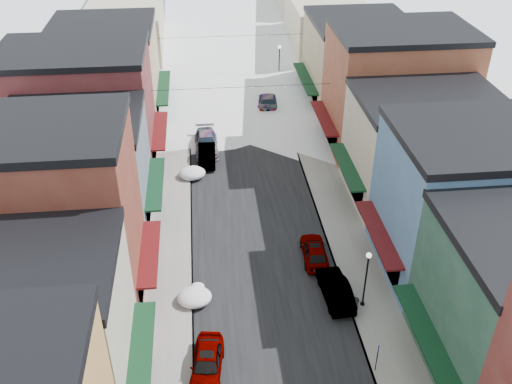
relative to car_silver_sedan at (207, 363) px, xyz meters
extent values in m
cube|color=black|center=(4.25, 46.70, -0.73)|extent=(10.00, 160.00, 0.01)
cube|color=gray|center=(-2.35, 46.70, -0.66)|extent=(3.20, 160.00, 0.15)
cube|color=gray|center=(10.85, 46.70, -0.66)|extent=(3.20, 160.00, 0.15)
cube|color=slate|center=(-0.80, 46.70, -0.66)|extent=(0.10, 160.00, 0.15)
cube|color=slate|center=(9.30, 46.70, -0.66)|extent=(0.10, 160.00, 0.15)
cube|color=#BBB496|center=(-8.95, -0.80, 3.76)|extent=(10.00, 8.00, 9.00)
cube|color=black|center=(-8.95, -0.80, 8.51)|extent=(10.20, 8.20, 0.50)
cube|color=black|center=(-3.35, -0.80, 2.46)|extent=(1.20, 6.80, 0.15)
cube|color=maroon|center=(-9.45, 7.20, 5.26)|extent=(11.00, 8.00, 12.00)
cube|color=black|center=(-9.45, 7.20, 11.51)|extent=(11.20, 8.20, 0.50)
cube|color=#510D0F|center=(-3.35, 7.20, 2.46)|extent=(1.20, 6.80, 0.15)
cube|color=slate|center=(-8.95, 15.70, 3.51)|extent=(10.00, 9.00, 8.50)
cube|color=black|center=(-8.95, 15.70, 8.01)|extent=(10.20, 9.20, 0.50)
cube|color=black|center=(-3.35, 15.70, 2.46)|extent=(1.20, 7.65, 0.15)
cube|color=maroon|center=(-9.95, 24.70, 4.51)|extent=(12.00, 9.00, 10.50)
cube|color=black|center=(-9.95, 24.70, 10.01)|extent=(12.20, 9.20, 0.50)
cube|color=#510D0F|center=(-3.35, 24.70, 2.46)|extent=(1.20, 7.65, 0.15)
cube|color=tan|center=(-8.95, 34.70, 4.01)|extent=(10.00, 11.00, 9.50)
cube|color=black|center=(-8.95, 34.70, 9.01)|extent=(10.20, 11.20, 0.50)
cube|color=black|center=(-3.35, 34.70, 2.46)|extent=(1.20, 9.35, 0.15)
cube|color=black|center=(11.85, -1.30, 2.46)|extent=(1.20, 7.65, 0.15)
cube|color=#426A96|center=(17.45, 7.70, 4.26)|extent=(10.00, 9.00, 10.00)
cube|color=black|center=(17.45, 7.70, 9.51)|extent=(10.20, 9.20, 0.50)
cube|color=#510D0F|center=(11.85, 7.70, 2.46)|extent=(1.20, 7.65, 0.15)
cube|color=#BCB297|center=(17.95, 16.70, 3.51)|extent=(11.00, 9.00, 8.50)
cube|color=black|center=(17.95, 16.70, 8.01)|extent=(11.20, 9.20, 0.50)
cube|color=black|center=(11.85, 16.70, 2.46)|extent=(1.20, 7.65, 0.15)
cube|color=brown|center=(18.45, 25.70, 4.76)|extent=(12.00, 9.00, 11.00)
cube|color=black|center=(18.45, 25.70, 10.51)|extent=(12.20, 9.20, 0.50)
cube|color=#510D0F|center=(11.85, 25.70, 2.46)|extent=(1.20, 7.65, 0.15)
cube|color=#9B8965|center=(17.45, 35.70, 3.76)|extent=(10.00, 11.00, 9.00)
cube|color=black|center=(17.45, 35.70, 8.51)|extent=(10.20, 11.20, 0.50)
cube|color=black|center=(11.85, 35.70, 2.46)|extent=(1.20, 9.35, 0.15)
cube|color=gray|center=(-8.25, 48.70, 3.26)|extent=(9.00, 13.00, 8.00)
cube|color=gray|center=(16.75, 48.70, 3.26)|extent=(9.00, 13.00, 8.00)
cube|color=gray|center=(-8.25, 62.70, 3.26)|extent=(9.00, 13.00, 8.00)
cube|color=gray|center=(16.75, 62.70, 3.26)|extent=(9.00, 13.00, 8.00)
cylinder|color=black|center=(4.25, 26.70, 5.46)|extent=(16.40, 0.04, 0.04)
cylinder|color=black|center=(4.25, 41.70, 5.46)|extent=(16.40, 0.04, 0.04)
imported|color=gray|center=(0.00, 0.00, 0.00)|extent=(2.30, 4.53, 1.48)
imported|color=black|center=(0.75, 24.27, -0.01)|extent=(1.72, 4.46, 1.45)
imported|color=#9DA0A4|center=(0.75, 26.51, 0.04)|extent=(2.27, 5.39, 1.55)
imported|color=black|center=(8.55, 5.25, 0.00)|extent=(1.84, 4.59, 1.48)
imported|color=gray|center=(7.95, 9.32, -0.02)|extent=(1.86, 4.28, 1.44)
imported|color=black|center=(7.75, 35.56, 0.08)|extent=(2.86, 5.87, 1.65)
imported|color=#A7A8AF|center=(2.21, 46.54, -0.03)|extent=(2.11, 4.32, 1.42)
imported|color=silver|center=(6.41, 50.76, 0.11)|extent=(3.48, 6.39, 1.70)
cylinder|color=black|center=(9.50, -0.95, 0.41)|extent=(0.05, 0.05, 2.00)
cube|color=#1B3399|center=(9.50, -0.95, 1.14)|extent=(0.09, 0.27, 0.36)
cylinder|color=#535557|center=(9.45, 3.79, -0.14)|extent=(0.51, 0.51, 0.89)
cylinder|color=black|center=(9.45, 3.79, 0.32)|extent=(0.55, 0.55, 0.06)
cylinder|color=black|center=(10.15, 4.29, -0.54)|extent=(0.29, 0.29, 0.10)
cylinder|color=black|center=(10.15, 4.29, 1.37)|extent=(0.12, 0.12, 3.91)
sphere|color=white|center=(10.15, 4.29, 3.47)|extent=(0.35, 0.35, 0.35)
cylinder|color=black|center=(9.83, 41.70, -0.53)|extent=(0.33, 0.33, 0.11)
cylinder|color=black|center=(9.83, 41.70, 1.63)|extent=(0.13, 0.13, 4.43)
sphere|color=white|center=(9.83, 41.70, 4.00)|extent=(0.40, 0.40, 0.40)
ellipsoid|color=white|center=(-0.65, 5.71, -0.26)|extent=(2.26, 1.91, 0.96)
ellipsoid|color=white|center=(-0.45, 6.91, -0.50)|extent=(0.97, 0.87, 0.48)
ellipsoid|color=white|center=(-0.65, 21.45, -0.24)|extent=(2.34, 1.98, 0.99)
ellipsoid|color=white|center=(-0.45, 22.65, -0.49)|extent=(1.00, 0.90, 0.50)
camera|label=1|loc=(0.51, -21.91, 25.51)|focal=40.00mm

